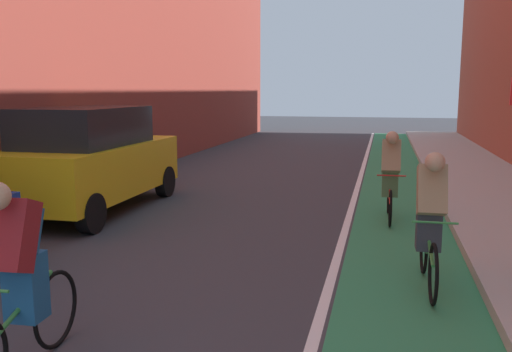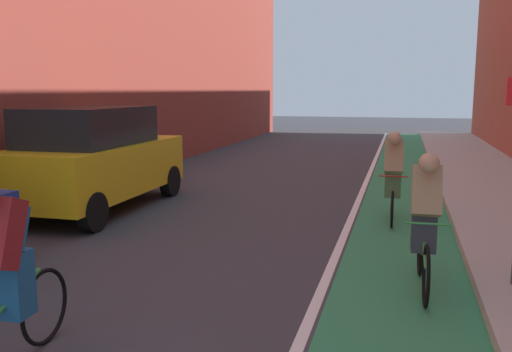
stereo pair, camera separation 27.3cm
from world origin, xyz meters
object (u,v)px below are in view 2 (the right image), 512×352
(parked_suv_yellow_cab, at_px, (95,158))
(cyclist_lead, at_px, (4,271))
(cyclist_mid, at_px, (425,218))
(cyclist_trailing, at_px, (393,173))

(parked_suv_yellow_cab, bearing_deg, cyclist_lead, -65.01)
(cyclist_lead, distance_m, cyclist_mid, 4.38)
(parked_suv_yellow_cab, bearing_deg, cyclist_trailing, 5.99)
(cyclist_mid, bearing_deg, cyclist_lead, -139.62)
(parked_suv_yellow_cab, height_order, cyclist_trailing, parked_suv_yellow_cab)
(parked_suv_yellow_cab, height_order, cyclist_lead, parked_suv_yellow_cab)
(cyclist_mid, bearing_deg, cyclist_trailing, 97.03)
(cyclist_lead, relative_size, cyclist_mid, 1.01)
(cyclist_lead, height_order, cyclist_mid, cyclist_lead)
(parked_suv_yellow_cab, xyz_separation_m, cyclist_trailing, (5.54, 0.58, -0.17))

